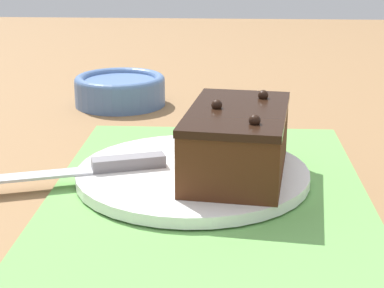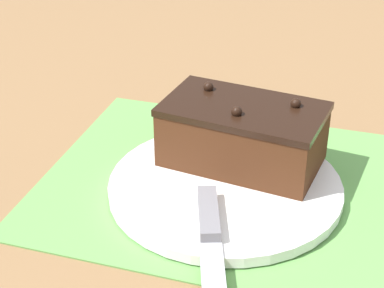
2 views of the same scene
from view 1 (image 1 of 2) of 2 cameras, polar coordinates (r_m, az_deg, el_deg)
ground_plane at (r=0.70m, az=1.49°, el=-4.06°), size 3.00×3.00×0.00m
placemat_woven at (r=0.70m, az=1.49°, el=-3.91°), size 0.46×0.34×0.00m
cake_plate at (r=0.72m, az=0.06°, el=-2.71°), size 0.26×0.26×0.01m
chocolate_cake at (r=0.70m, az=4.03°, el=0.27°), size 0.19×0.12×0.08m
serving_knife at (r=0.72m, az=-9.04°, el=-2.08°), size 0.10×0.25×0.01m
small_bowl at (r=1.05m, az=-6.41°, el=4.88°), size 0.15×0.15×0.05m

